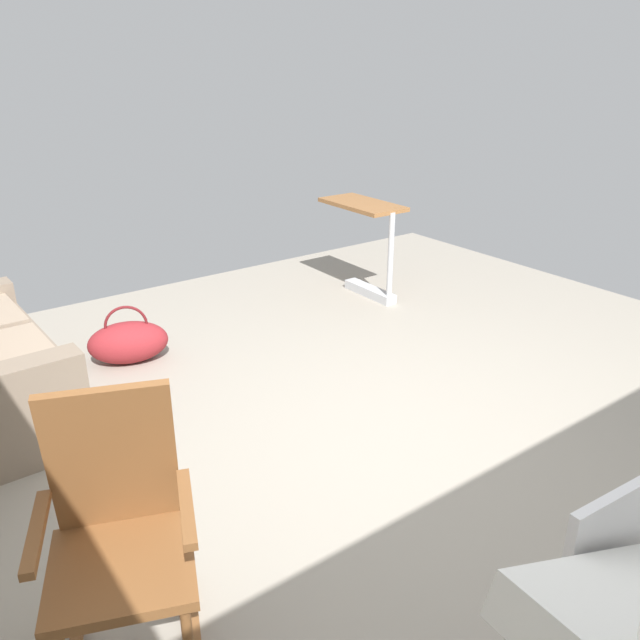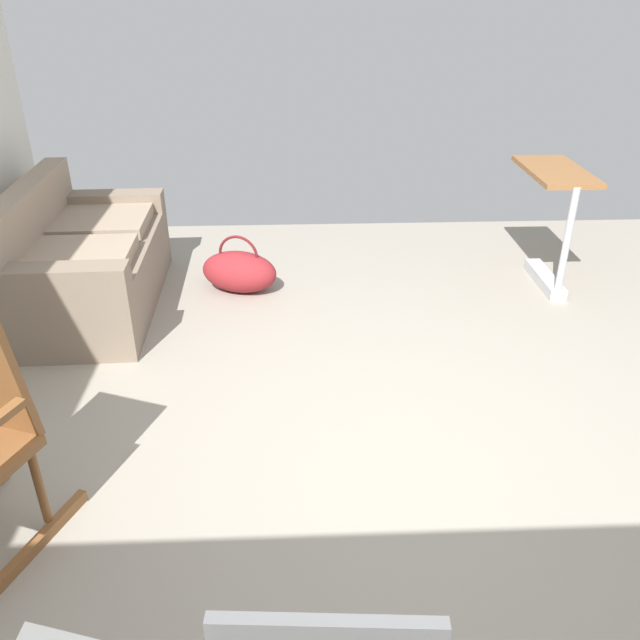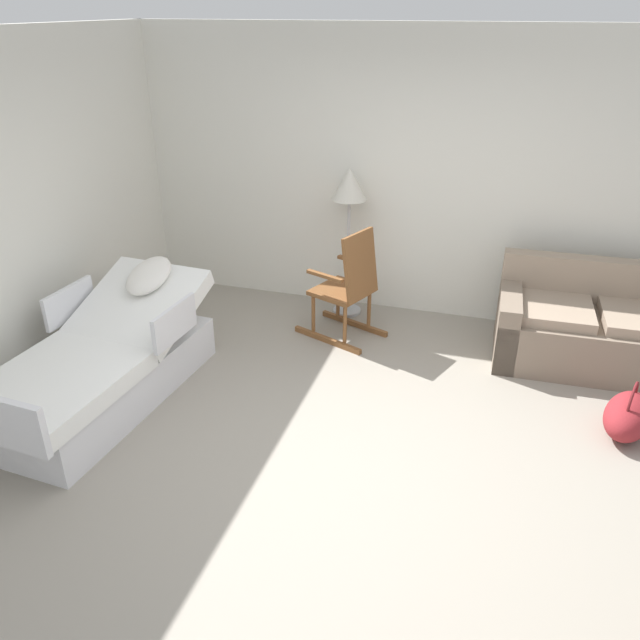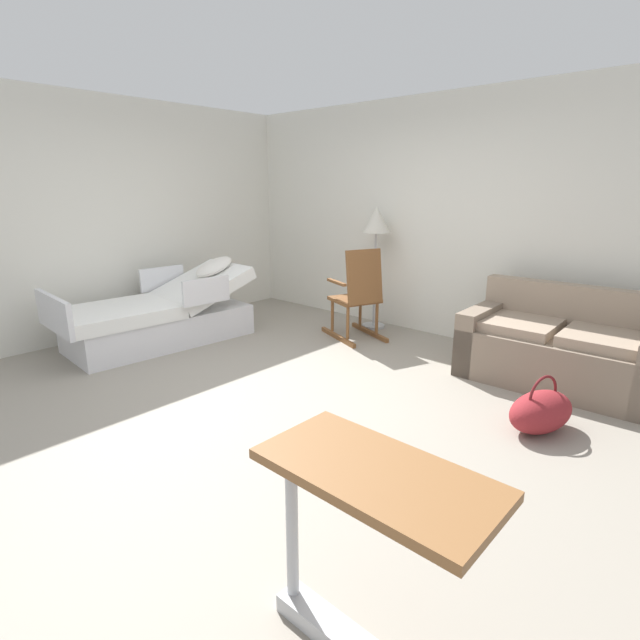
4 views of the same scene
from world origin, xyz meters
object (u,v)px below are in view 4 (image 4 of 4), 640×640
(duffel_bag, at_px, (541,411))
(hospital_bed, at_px, (160,317))
(rocking_chair, at_px, (358,296))
(floor_lamp, at_px, (376,228))
(couch, at_px, (560,350))
(overbed_table, at_px, (355,536))

(duffel_bag, bearing_deg, hospital_bed, -169.44)
(rocking_chair, relative_size, floor_lamp, 0.71)
(couch, height_order, rocking_chair, rocking_chair)
(couch, bearing_deg, rocking_chair, -175.56)
(hospital_bed, relative_size, rocking_chair, 2.07)
(overbed_table, distance_m, duffel_bag, 2.31)
(couch, bearing_deg, hospital_bed, -154.55)
(couch, distance_m, overbed_table, 3.34)
(overbed_table, xyz_separation_m, duffel_bag, (-0.07, 2.28, -0.38))
(rocking_chair, relative_size, overbed_table, 1.25)
(hospital_bed, relative_size, duffel_bag, 3.44)
(hospital_bed, bearing_deg, rocking_chair, 45.59)
(rocking_chair, bearing_deg, duffel_bag, -20.40)
(duffel_bag, bearing_deg, rocking_chair, 159.60)
(hospital_bed, bearing_deg, overbed_table, -21.36)
(duffel_bag, bearing_deg, overbed_table, -88.12)
(floor_lamp, bearing_deg, overbed_table, -55.15)
(couch, bearing_deg, overbed_table, -85.31)
(overbed_table, bearing_deg, rocking_chair, 127.43)
(couch, height_order, overbed_table, couch)
(hospital_bed, xyz_separation_m, floor_lamp, (1.42, 2.11, 0.93))
(duffel_bag, bearing_deg, floor_lamp, 150.82)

